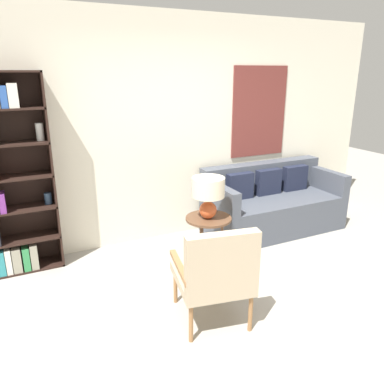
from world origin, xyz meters
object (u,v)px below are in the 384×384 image
Objects in this scene: bookshelf at (2,181)px; table_lamp at (208,192)px; armchair at (216,271)px; side_table at (208,222)px; couch at (271,204)px.

table_lamp is (1.95, -0.71, -0.18)m from bookshelf.
armchair is 1.15m from table_lamp.
side_table is at bearing -19.51° from bookshelf.
couch is (3.16, -0.25, -0.66)m from bookshelf.
side_table is at bearing 64.96° from armchair.
couch is 1.29m from side_table.
couch is at bearing 20.57° from side_table.
table_lamp is at bearing -20.02° from bookshelf.
couch is at bearing 20.88° from table_lamp.
couch is (1.67, 1.47, -0.16)m from armchair.
bookshelf is 2.15m from side_table.
armchair is 2.23m from couch.
armchair is at bearing -115.04° from side_table.
side_table is 1.14× the size of table_lamp.
table_lamp is (-1.22, -0.46, 0.48)m from couch.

